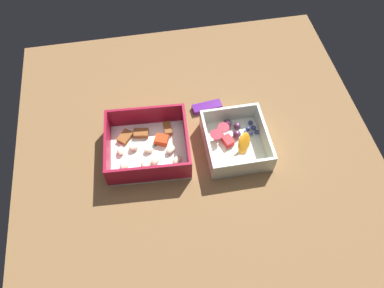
{
  "coord_description": "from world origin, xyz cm",
  "views": [
    {
      "loc": [
        -9.02,
        -44.31,
        73.18
      ],
      "look_at": [
        -1.06,
        0.22,
        4.0
      ],
      "focal_mm": 35.3,
      "sensor_mm": 36.0,
      "label": 1
    }
  ],
  "objects": [
    {
      "name": "table_surface",
      "position": [
        0.0,
        0.0,
        1.0
      ],
      "size": [
        80.0,
        80.0,
        2.0
      ],
      "primitive_type": "cube",
      "color": "brown",
      "rests_on": "ground"
    },
    {
      "name": "pasta_container",
      "position": [
        -10.68,
        1.34,
        3.89
      ],
      "size": [
        18.71,
        16.94,
        6.07
      ],
      "rotation": [
        0.0,
        0.0,
        -0.07
      ],
      "color": "white",
      "rests_on": "table_surface"
    },
    {
      "name": "fruit_bowl",
      "position": [
        8.34,
        -0.79,
        3.78
      ],
      "size": [
        13.58,
        15.14,
        5.71
      ],
      "rotation": [
        0.0,
        0.0,
        -0.01
      ],
      "color": "silver",
      "rests_on": "table_surface"
    },
    {
      "name": "candy_bar",
      "position": [
        4.48,
        10.92,
        2.6
      ],
      "size": [
        7.23,
        3.18,
        1.2
      ],
      "primitive_type": "cube",
      "rotation": [
        0.0,
        0.0,
        0.11
      ],
      "color": "#51197A",
      "rests_on": "table_surface"
    }
  ]
}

